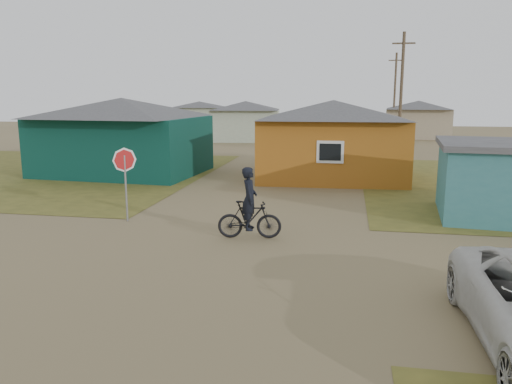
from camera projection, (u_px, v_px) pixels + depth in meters
ground at (211, 266)px, 12.30m from camera, size 120.00×120.00×0.00m
grass_nw at (27, 172)px, 27.31m from camera, size 20.00×18.00×0.00m
house_teal at (123, 135)px, 26.44m from camera, size 8.93×7.08×4.00m
house_yellow at (332, 138)px, 25.00m from camera, size 7.72×6.76×3.90m
house_pale_west at (246, 120)px, 45.83m from camera, size 7.04×6.15×3.60m
house_beige_east at (418, 119)px, 48.82m from camera, size 6.95×6.05×3.60m
house_pale_north at (200, 116)px, 58.84m from camera, size 6.28×5.81×3.40m
utility_pole_near at (401, 95)px, 31.61m from camera, size 1.40×0.20×8.00m
utility_pole_far at (395, 95)px, 46.89m from camera, size 1.40×0.20×8.00m
stop_sign at (125, 167)px, 16.29m from camera, size 0.76×0.35×2.46m
cyclist at (249, 213)px, 14.53m from camera, size 1.92×0.76×2.11m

